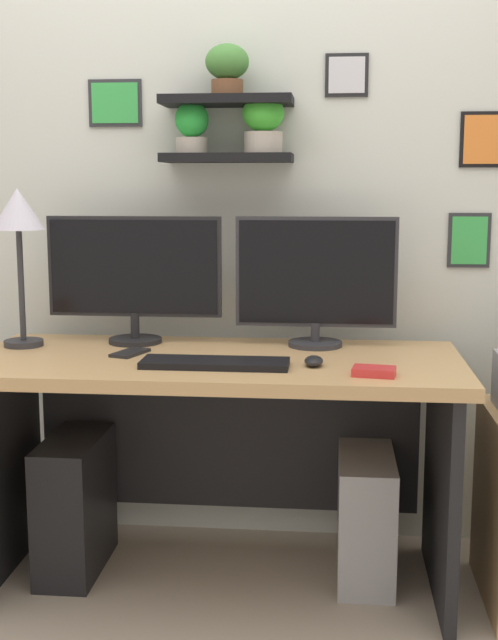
# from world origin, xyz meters

# --- Properties ---
(ground_plane) EXTENTS (8.00, 8.00, 0.00)m
(ground_plane) POSITION_xyz_m (0.00, 0.00, 0.00)
(ground_plane) COLOR tan
(back_wall_assembly) EXTENTS (4.40, 0.24, 2.70)m
(back_wall_assembly) POSITION_xyz_m (0.00, 0.44, 1.36)
(back_wall_assembly) COLOR silver
(back_wall_assembly) RESTS_ON ground
(desk) EXTENTS (1.54, 0.68, 0.75)m
(desk) POSITION_xyz_m (0.00, 0.05, 0.54)
(desk) COLOR tan
(desk) RESTS_ON ground
(monitor_left) EXTENTS (0.59, 0.18, 0.43)m
(monitor_left) POSITION_xyz_m (-0.31, 0.22, 0.99)
(monitor_left) COLOR black
(monitor_left) RESTS_ON desk
(monitor_right) EXTENTS (0.53, 0.18, 0.43)m
(monitor_right) POSITION_xyz_m (0.31, 0.22, 0.98)
(monitor_right) COLOR #2D2D33
(monitor_right) RESTS_ON desk
(keyboard) EXTENTS (0.44, 0.14, 0.02)m
(keyboard) POSITION_xyz_m (0.02, -0.13, 0.76)
(keyboard) COLOR black
(keyboard) RESTS_ON desk
(computer_mouse) EXTENTS (0.06, 0.09, 0.03)m
(computer_mouse) POSITION_xyz_m (0.31, -0.10, 0.77)
(computer_mouse) COLOR black
(computer_mouse) RESTS_ON desk
(desk_lamp) EXTENTS (0.17, 0.17, 0.52)m
(desk_lamp) POSITION_xyz_m (-0.67, 0.12, 1.16)
(desk_lamp) COLOR #2D2D33
(desk_lamp) RESTS_ON desk
(cell_phone) EXTENTS (0.11, 0.16, 0.01)m
(cell_phone) POSITION_xyz_m (-0.28, 0.02, 0.76)
(cell_phone) COLOR black
(cell_phone) RESTS_ON desk
(scissors_tray) EXTENTS (0.13, 0.10, 0.02)m
(scissors_tray) POSITION_xyz_m (0.48, -0.21, 0.76)
(scissors_tray) COLOR red
(scissors_tray) RESTS_ON desk
(computer_tower_left) EXTENTS (0.18, 0.40, 0.46)m
(computer_tower_left) POSITION_xyz_m (-0.49, 0.05, 0.23)
(computer_tower_left) COLOR black
(computer_tower_left) RESTS_ON ground
(computer_tower_right) EXTENTS (0.18, 0.40, 0.41)m
(computer_tower_right) POSITION_xyz_m (0.48, 0.09, 0.21)
(computer_tower_right) COLOR #99999E
(computer_tower_right) RESTS_ON ground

